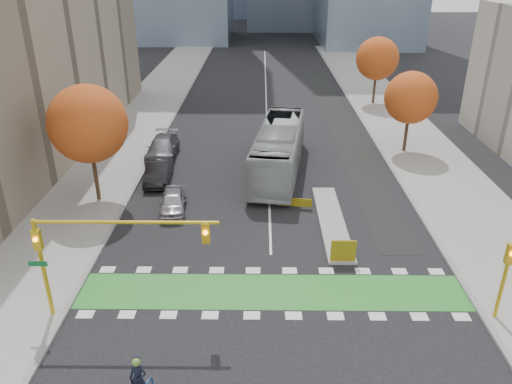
{
  "coord_description": "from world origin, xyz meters",
  "views": [
    {
      "loc": [
        -0.6,
        -19.48,
        15.48
      ],
      "look_at": [
        -0.88,
        7.14,
        3.0
      ],
      "focal_mm": 35.0,
      "sensor_mm": 36.0,
      "label": 1
    }
  ],
  "objects_px": {
    "traffic_signal_west": "(95,243)",
    "traffic_signal_east": "(506,270)",
    "parked_car_a": "(173,201)",
    "tree_east_near": "(411,98)",
    "tree_east_far": "(377,59)",
    "hazard_board": "(343,251)",
    "parked_car_c": "(163,148)",
    "bus": "(279,149)",
    "tree_west": "(88,124)",
    "parked_car_b": "(158,171)"
  },
  "relations": [
    {
      "from": "parked_car_b",
      "to": "parked_car_c",
      "type": "height_order",
      "value": "parked_car_c"
    },
    {
      "from": "traffic_signal_west",
      "to": "parked_car_b",
      "type": "bearing_deg",
      "value": 91.77
    },
    {
      "from": "parked_car_b",
      "to": "parked_car_c",
      "type": "xyz_separation_m",
      "value": [
        -0.58,
        5.0,
        0.05
      ]
    },
    {
      "from": "tree_west",
      "to": "bus",
      "type": "bearing_deg",
      "value": 23.14
    },
    {
      "from": "traffic_signal_west",
      "to": "parked_car_b",
      "type": "xyz_separation_m",
      "value": [
        -0.49,
        16.03,
        -3.23
      ]
    },
    {
      "from": "traffic_signal_east",
      "to": "bus",
      "type": "distance_m",
      "value": 20.45
    },
    {
      "from": "tree_west",
      "to": "traffic_signal_east",
      "type": "relative_size",
      "value": 2.01
    },
    {
      "from": "bus",
      "to": "tree_west",
      "type": "bearing_deg",
      "value": -148.99
    },
    {
      "from": "tree_east_near",
      "to": "parked_car_c",
      "type": "height_order",
      "value": "tree_east_near"
    },
    {
      "from": "bus",
      "to": "tree_east_far",
      "type": "bearing_deg",
      "value": 68.16
    },
    {
      "from": "traffic_signal_west",
      "to": "parked_car_a",
      "type": "xyz_separation_m",
      "value": [
        1.43,
        11.03,
        -3.33
      ]
    },
    {
      "from": "parked_car_b",
      "to": "bus",
      "type": "bearing_deg",
      "value": 8.91
    },
    {
      "from": "bus",
      "to": "parked_car_c",
      "type": "relative_size",
      "value": 2.32
    },
    {
      "from": "parked_car_c",
      "to": "parked_car_b",
      "type": "bearing_deg",
      "value": -84.54
    },
    {
      "from": "tree_east_far",
      "to": "parked_car_a",
      "type": "distance_m",
      "value": 33.72
    },
    {
      "from": "traffic_signal_west",
      "to": "parked_car_b",
      "type": "relative_size",
      "value": 1.74
    },
    {
      "from": "parked_car_c",
      "to": "traffic_signal_east",
      "type": "bearing_deg",
      "value": -48.27
    },
    {
      "from": "parked_car_a",
      "to": "traffic_signal_west",
      "type": "bearing_deg",
      "value": -102.98
    },
    {
      "from": "hazard_board",
      "to": "tree_east_far",
      "type": "relative_size",
      "value": 0.18
    },
    {
      "from": "hazard_board",
      "to": "parked_car_c",
      "type": "height_order",
      "value": "parked_car_c"
    },
    {
      "from": "tree_east_near",
      "to": "tree_west",
      "type": "bearing_deg",
      "value": -157.38
    },
    {
      "from": "parked_car_a",
      "to": "parked_car_b",
      "type": "distance_m",
      "value": 5.36
    },
    {
      "from": "hazard_board",
      "to": "tree_east_far",
      "type": "xyz_separation_m",
      "value": [
        8.5,
        33.8,
        4.44
      ]
    },
    {
      "from": "hazard_board",
      "to": "bus",
      "type": "distance_m",
      "value": 13.69
    },
    {
      "from": "tree_east_near",
      "to": "bus",
      "type": "bearing_deg",
      "value": -157.98
    },
    {
      "from": "traffic_signal_east",
      "to": "parked_car_a",
      "type": "bearing_deg",
      "value": 147.04
    },
    {
      "from": "hazard_board",
      "to": "tree_east_far",
      "type": "distance_m",
      "value": 35.13
    },
    {
      "from": "tree_west",
      "to": "parked_car_b",
      "type": "bearing_deg",
      "value": 44.5
    },
    {
      "from": "traffic_signal_east",
      "to": "parked_car_a",
      "type": "xyz_separation_m",
      "value": [
        -17.0,
        11.02,
        -2.03
      ]
    },
    {
      "from": "traffic_signal_west",
      "to": "bus",
      "type": "distance_m",
      "value": 20.09
    },
    {
      "from": "tree_east_near",
      "to": "traffic_signal_east",
      "type": "distance_m",
      "value": 22.66
    },
    {
      "from": "tree_east_near",
      "to": "parked_car_a",
      "type": "bearing_deg",
      "value": -148.17
    },
    {
      "from": "tree_east_near",
      "to": "tree_east_far",
      "type": "xyz_separation_m",
      "value": [
        0.5,
        16.0,
        0.38
      ]
    },
    {
      "from": "bus",
      "to": "parked_car_c",
      "type": "height_order",
      "value": "bus"
    },
    {
      "from": "hazard_board",
      "to": "parked_car_a",
      "type": "bearing_deg",
      "value": 148.98
    },
    {
      "from": "bus",
      "to": "parked_car_a",
      "type": "bearing_deg",
      "value": -128.48
    },
    {
      "from": "tree_west",
      "to": "bus",
      "type": "xyz_separation_m",
      "value": [
        12.78,
        5.46,
        -3.72
      ]
    },
    {
      "from": "tree_east_far",
      "to": "traffic_signal_west",
      "type": "height_order",
      "value": "tree_east_far"
    },
    {
      "from": "traffic_signal_east",
      "to": "tree_east_near",
      "type": "bearing_deg",
      "value": 86.19
    },
    {
      "from": "tree_east_far",
      "to": "traffic_signal_east",
      "type": "height_order",
      "value": "tree_east_far"
    },
    {
      "from": "hazard_board",
      "to": "parked_car_b",
      "type": "distance_m",
      "value": 16.8
    },
    {
      "from": "tree_east_far",
      "to": "tree_west",
      "type": "bearing_deg",
      "value": -133.3
    },
    {
      "from": "hazard_board",
      "to": "parked_car_c",
      "type": "xyz_separation_m",
      "value": [
        -13.0,
        16.31,
        0.05
      ]
    },
    {
      "from": "tree_east_near",
      "to": "tree_east_far",
      "type": "bearing_deg",
      "value": 88.21
    },
    {
      "from": "tree_west",
      "to": "parked_car_c",
      "type": "distance_m",
      "value": 10.21
    },
    {
      "from": "hazard_board",
      "to": "tree_west",
      "type": "xyz_separation_m",
      "value": [
        -16.0,
        7.8,
        4.82
      ]
    },
    {
      "from": "tree_west",
      "to": "tree_east_near",
      "type": "relative_size",
      "value": 1.16
    },
    {
      "from": "tree_east_near",
      "to": "traffic_signal_east",
      "type": "height_order",
      "value": "tree_east_near"
    },
    {
      "from": "tree_west",
      "to": "parked_car_a",
      "type": "height_order",
      "value": "tree_west"
    },
    {
      "from": "traffic_signal_west",
      "to": "traffic_signal_east",
      "type": "height_order",
      "value": "traffic_signal_west"
    }
  ]
}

